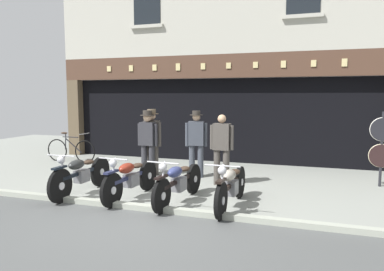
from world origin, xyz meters
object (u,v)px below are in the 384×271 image
object	(u,v)px
advert_board_far	(146,104)
leaning_bicycle	(71,150)
motorcycle_left	(81,174)
salesman_right	(222,146)
tyre_sign_pole	(382,144)
motorcycle_center_left	(131,178)
salesman_left	(148,139)
shopkeeper_center	(196,141)
motorcycle_center_right	(231,185)
advert_board_near	(174,103)
motorcycle_center	(178,182)
assistant_far_right	(152,138)

from	to	relation	value
advert_board_far	leaning_bicycle	distance (m)	2.83
motorcycle_left	salesman_right	xyz separation A→B (m)	(2.60, 1.70, 0.47)
salesman_right	tyre_sign_pole	world-z (taller)	tyre_sign_pole
motorcycle_left	motorcycle_center_left	distance (m)	1.14
tyre_sign_pole	leaning_bicycle	distance (m)	8.72
motorcycle_center_left	salesman_right	world-z (taller)	salesman_right
motorcycle_left	tyre_sign_pole	distance (m)	6.67
salesman_left	shopkeeper_center	size ratio (longest dim) A/B	1.00
shopkeeper_center	advert_board_far	distance (m)	3.64
motorcycle_center_left	salesman_right	bearing A→B (deg)	-127.52
salesman_left	motorcycle_center_left	bearing A→B (deg)	108.12
motorcycle_center_right	motorcycle_left	bearing A→B (deg)	3.06
salesman_left	salesman_right	distance (m)	2.07
advert_board_near	leaning_bicycle	world-z (taller)	advert_board_near
advert_board_near	shopkeeper_center	bearing A→B (deg)	-57.89
salesman_left	shopkeeper_center	world-z (taller)	same
shopkeeper_center	advert_board_near	bearing A→B (deg)	-69.22
salesman_right	tyre_sign_pole	xyz separation A→B (m)	(3.47, 1.01, 0.08)
salesman_right	advert_board_near	bearing A→B (deg)	-50.24
motorcycle_center_left	salesman_left	world-z (taller)	salesman_left
advert_board_far	motorcycle_center_right	bearing A→B (deg)	-49.78
motorcycle_center	assistant_far_right	world-z (taller)	assistant_far_right
motorcycle_center	advert_board_near	distance (m)	5.25
salesman_left	motorcycle_center_right	bearing A→B (deg)	145.12
motorcycle_center_right	advert_board_near	bearing A→B (deg)	-56.26
tyre_sign_pole	motorcycle_center_right	bearing A→B (deg)	-137.55
assistant_far_right	advert_board_near	bearing A→B (deg)	-73.51
motorcycle_center_left	advert_board_near	world-z (taller)	advert_board_near
shopkeeper_center	salesman_right	world-z (taller)	shopkeeper_center
motorcycle_center_right	shopkeeper_center	xyz separation A→B (m)	(-1.39, 2.22, 0.51)
motorcycle_left	assistant_far_right	size ratio (longest dim) A/B	1.21
salesman_left	shopkeeper_center	distance (m)	1.26
motorcycle_center_left	advert_board_far	distance (m)	5.25
tyre_sign_pole	advert_board_near	size ratio (longest dim) A/B	1.62
salesman_left	advert_board_far	bearing A→B (deg)	-61.46
motorcycle_left	advert_board_far	size ratio (longest dim) A/B	2.04
motorcycle_left	leaning_bicycle	xyz separation A→B (m)	(-2.61, 3.15, -0.06)
motorcycle_center_left	leaning_bicycle	world-z (taller)	leaning_bicycle
motorcycle_left	motorcycle_center_right	xyz separation A→B (m)	(3.19, 0.08, -0.01)
shopkeeper_center	tyre_sign_pole	world-z (taller)	tyre_sign_pole
motorcycle_center_right	salesman_left	distance (m)	3.34
salesman_right	salesman_left	bearing A→B (deg)	-7.96
motorcycle_left	tyre_sign_pole	xyz separation A→B (m)	(6.07, 2.72, 0.55)
motorcycle_center_left	salesman_left	bearing A→B (deg)	-70.30
motorcycle_center	motorcycle_center_right	size ratio (longest dim) A/B	1.01
assistant_far_right	leaning_bicycle	xyz separation A→B (m)	(-3.20, 0.87, -0.58)
tyre_sign_pole	salesman_right	bearing A→B (deg)	-163.72
motorcycle_left	shopkeeper_center	bearing A→B (deg)	-128.23
motorcycle_left	assistant_far_right	xyz separation A→B (m)	(0.58, 2.28, 0.53)
motorcycle_left	shopkeeper_center	world-z (taller)	shopkeeper_center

